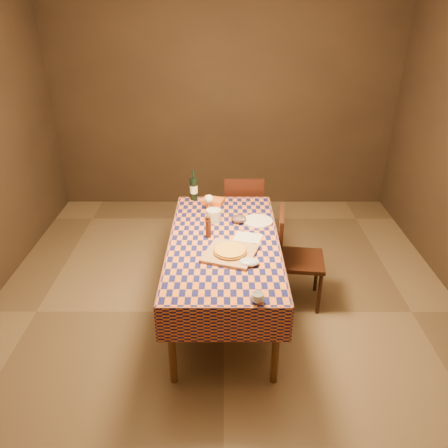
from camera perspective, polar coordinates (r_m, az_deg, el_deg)
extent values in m
plane|color=brown|center=(4.16, 0.00, -11.40)|extent=(5.00, 5.00, 0.00)
cube|color=#34271D|center=(5.88, 0.03, 15.01)|extent=(4.50, 0.10, 2.70)
cylinder|color=brown|center=(3.31, -6.85, -15.23)|extent=(0.06, 0.06, 0.75)
cylinder|color=brown|center=(3.31, 6.81, -15.25)|extent=(0.06, 0.06, 0.75)
cylinder|color=brown|center=(4.66, -4.66, -1.33)|extent=(0.06, 0.06, 0.75)
cylinder|color=brown|center=(4.66, 4.69, -1.34)|extent=(0.06, 0.06, 0.75)
cube|color=brown|center=(3.75, 0.00, -2.53)|extent=(0.90, 1.80, 0.03)
cube|color=brown|center=(3.74, 0.00, -2.26)|extent=(0.92, 1.82, 0.02)
cube|color=brown|center=(3.06, -0.03, -13.05)|extent=(0.94, 0.01, 0.30)
cube|color=brown|center=(4.61, 0.01, 1.84)|extent=(0.94, 0.01, 0.30)
cube|color=brown|center=(3.84, -6.98, -4.06)|extent=(0.01, 1.84, 0.30)
cube|color=brown|center=(3.83, 6.98, -4.07)|extent=(0.01, 1.84, 0.30)
cube|color=#A9794F|center=(3.52, 0.80, -3.87)|extent=(0.49, 0.49, 0.02)
cylinder|color=#915618|center=(3.51, 0.80, -3.59)|extent=(0.31, 0.31, 0.02)
cylinder|color=gold|center=(3.50, 0.80, -3.40)|extent=(0.28, 0.28, 0.01)
cylinder|color=#472010|center=(3.75, -2.06, -0.57)|extent=(0.06, 0.06, 0.17)
sphere|color=#472010|center=(3.70, -2.09, 0.82)|extent=(0.04, 0.04, 0.04)
imported|color=#564249|center=(4.03, 1.91, 0.55)|extent=(0.14, 0.14, 0.04)
cylinder|color=white|center=(4.25, -1.96, 1.75)|extent=(0.08, 0.08, 0.01)
cylinder|color=white|center=(4.23, -1.97, 2.27)|extent=(0.01, 0.01, 0.08)
sphere|color=white|center=(4.19, -1.98, 3.29)|extent=(0.08, 0.08, 0.08)
ellipsoid|color=#430811|center=(4.20, -1.98, 3.17)|extent=(0.06, 0.06, 0.03)
cylinder|color=black|center=(4.47, -3.98, 4.57)|extent=(0.09, 0.09, 0.22)
cylinder|color=black|center=(4.41, -4.04, 6.46)|extent=(0.04, 0.04, 0.09)
cylinder|color=#E9E6C7|center=(4.47, -3.98, 4.57)|extent=(0.10, 0.10, 0.08)
cylinder|color=silver|center=(4.02, -1.36, 1.11)|extent=(0.17, 0.17, 0.11)
cube|color=#D0601B|center=(4.39, -1.44, 3.00)|extent=(0.24, 0.20, 0.05)
cylinder|color=white|center=(4.04, 4.44, 0.39)|extent=(0.36, 0.36, 0.02)
imported|color=white|center=(3.00, 4.43, -9.58)|extent=(0.12, 0.12, 0.07)
cube|color=silver|center=(3.78, 3.13, -1.74)|extent=(0.27, 0.23, 0.00)
ellipsoid|color=#AEC2DF|center=(3.39, 3.32, -4.97)|extent=(0.18, 0.15, 0.05)
cube|color=black|center=(4.96, 2.46, 1.53)|extent=(0.42, 0.42, 0.04)
cube|color=black|center=(4.67, 2.63, 3.22)|extent=(0.42, 0.04, 0.46)
cylinder|color=black|center=(5.23, 4.29, 0.07)|extent=(0.04, 0.04, 0.43)
cylinder|color=black|center=(5.22, 0.35, 0.06)|extent=(0.04, 0.04, 0.43)
cylinder|color=black|center=(4.92, 4.59, -1.85)|extent=(0.04, 0.04, 0.43)
cylinder|color=black|center=(4.90, 0.39, -1.87)|extent=(0.04, 0.04, 0.43)
cube|color=black|center=(4.12, 9.98, -4.70)|extent=(0.47, 0.47, 0.04)
cube|color=black|center=(3.98, 7.40, -1.50)|extent=(0.08, 0.42, 0.46)
cylinder|color=black|center=(4.11, 12.34, -8.92)|extent=(0.04, 0.04, 0.43)
cylinder|color=black|center=(4.41, 12.00, -6.17)|extent=(0.04, 0.04, 0.43)
cylinder|color=black|center=(4.09, 7.26, -8.69)|extent=(0.04, 0.04, 0.43)
cylinder|color=black|center=(4.39, 7.30, -5.94)|extent=(0.04, 0.04, 0.43)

